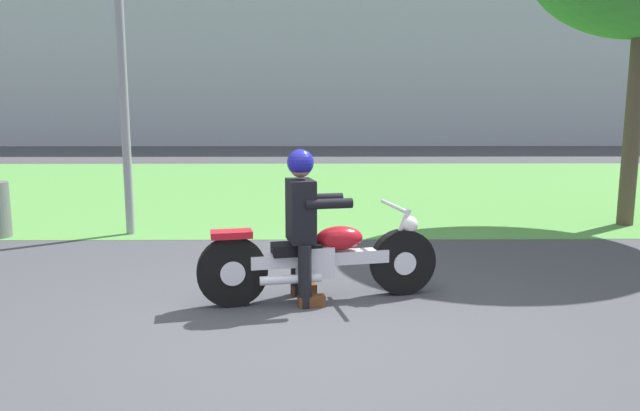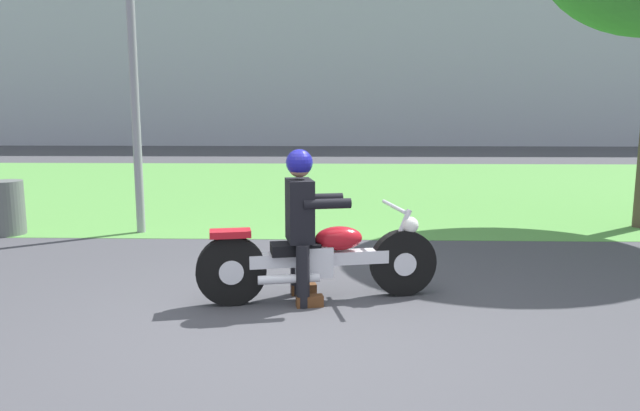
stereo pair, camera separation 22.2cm
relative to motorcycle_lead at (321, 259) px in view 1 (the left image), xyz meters
name	(u,v)px [view 1 (the left image)]	position (x,y,z in m)	size (l,w,h in m)	color
ground	(294,332)	(-0.23, -0.81, -0.39)	(120.00, 120.00, 0.00)	#424247
grass_verge	(307,185)	(-0.23, 8.55, -0.38)	(60.00, 12.00, 0.01)	#549342
stadium_facade	(384,33)	(4.01, 29.26, 5.87)	(61.00, 8.00, 12.50)	#B2B7C1
motorcycle_lead	(321,259)	(0.00, 0.00, 0.00)	(2.20, 0.77, 0.87)	black
rider_lead	(303,214)	(-0.17, -0.03, 0.43)	(0.61, 0.54, 1.39)	black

